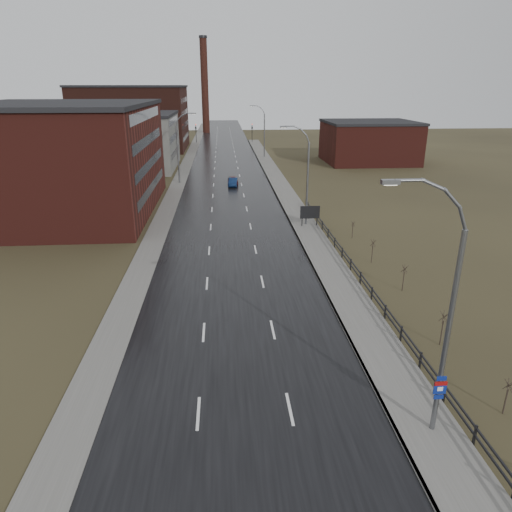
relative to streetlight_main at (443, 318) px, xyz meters
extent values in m
plane|color=#2D2819|center=(-8.47, -2.00, -6.06)|extent=(320.00, 320.00, 0.00)
cube|color=black|center=(-8.47, 58.00, -6.03)|extent=(14.00, 300.00, 0.06)
cube|color=#595651|center=(0.13, 33.00, -5.97)|extent=(3.20, 180.00, 0.18)
cube|color=slate|center=(-1.39, 33.00, -5.97)|extent=(0.16, 180.00, 0.18)
cube|color=#595651|center=(-16.67, 58.00, -6.00)|extent=(2.40, 260.00, 0.12)
cube|color=#471914|center=(-29.47, 43.00, 0.44)|extent=(22.00, 28.00, 13.00)
cube|color=black|center=(-29.47, 43.00, 7.19)|extent=(22.44, 28.56, 0.50)
cube|color=black|center=(-18.49, 43.00, -3.06)|extent=(0.06, 22.40, 1.20)
cube|color=black|center=(-18.49, 43.00, -0.06)|extent=(0.06, 22.40, 1.20)
cube|color=black|center=(-18.49, 43.00, 2.94)|extent=(0.06, 22.40, 1.20)
cube|color=black|center=(-18.49, 43.00, 5.94)|extent=(0.06, 22.40, 1.20)
cube|color=slate|center=(-26.47, 76.00, -1.06)|extent=(16.00, 20.00, 10.00)
cube|color=black|center=(-26.47, 76.00, 4.19)|extent=(16.32, 20.40, 0.50)
cube|color=black|center=(-18.49, 76.00, -3.06)|extent=(0.06, 16.00, 1.20)
cube|color=black|center=(-18.49, 76.00, -0.06)|extent=(0.06, 16.00, 1.20)
cube|color=black|center=(-18.49, 76.00, 2.94)|extent=(0.06, 16.00, 1.20)
cube|color=#331611|center=(-31.47, 106.00, 1.44)|extent=(26.00, 24.00, 15.00)
cube|color=black|center=(-31.47, 106.00, 9.19)|extent=(26.52, 24.48, 0.50)
cube|color=black|center=(-18.49, 106.00, -3.06)|extent=(0.06, 19.20, 1.20)
cube|color=black|center=(-18.49, 106.00, -0.06)|extent=(0.06, 19.20, 1.20)
cube|color=black|center=(-18.49, 106.00, 2.94)|extent=(0.06, 19.20, 1.20)
cube|color=black|center=(-18.49, 106.00, 5.94)|extent=(0.06, 19.20, 1.20)
cube|color=#471914|center=(21.83, 80.00, -2.06)|extent=(18.00, 16.00, 8.00)
cube|color=black|center=(21.83, 80.00, 2.19)|extent=(18.36, 16.32, 0.50)
cylinder|color=#331611|center=(-14.47, 148.00, 8.94)|extent=(2.40, 2.40, 30.00)
cylinder|color=black|center=(-14.47, 148.00, 24.24)|extent=(2.70, 2.70, 0.80)
cylinder|color=slate|center=(0.33, 0.00, -1.06)|extent=(0.24, 0.24, 10.00)
cylinder|color=slate|center=(0.14, 0.00, 4.40)|extent=(0.57, 0.14, 1.12)
cylinder|color=slate|center=(-0.41, 0.00, 5.22)|extent=(0.91, 0.14, 0.91)
cylinder|color=slate|center=(-1.22, 0.00, 5.76)|extent=(1.12, 0.14, 0.57)
cylinder|color=slate|center=(-2.19, 0.00, 5.95)|extent=(1.15, 0.14, 0.14)
cube|color=slate|center=(-2.94, 0.00, 5.90)|extent=(0.70, 0.28, 0.18)
cube|color=silver|center=(-2.94, 0.00, 5.80)|extent=(0.50, 0.20, 0.04)
cube|color=navy|center=(0.33, -0.12, -3.01)|extent=(0.45, 0.04, 0.22)
cube|color=navy|center=(0.33, -0.12, -3.51)|extent=(0.60, 0.04, 0.65)
cube|color=maroon|center=(0.33, -0.13, -3.28)|extent=(0.60, 0.04, 0.20)
cube|color=navy|center=(0.33, -0.12, -4.01)|extent=(0.45, 0.04, 0.22)
cube|color=silver|center=(0.33, -0.14, -3.56)|extent=(0.26, 0.02, 0.22)
cylinder|color=slate|center=(0.33, 34.00, -1.31)|extent=(0.24, 0.24, 9.50)
cylinder|color=slate|center=(0.16, 34.00, 3.84)|extent=(0.51, 0.14, 0.98)
cylinder|color=slate|center=(-0.32, 34.00, 4.56)|extent=(0.81, 0.14, 0.81)
cylinder|color=slate|center=(-1.03, 34.00, 5.04)|extent=(0.98, 0.14, 0.51)
cylinder|color=slate|center=(-1.87, 34.00, 5.20)|extent=(1.01, 0.14, 0.14)
cube|color=slate|center=(-2.56, 34.00, 5.15)|extent=(0.70, 0.28, 0.18)
cube|color=silver|center=(-2.56, 34.00, 5.05)|extent=(0.50, 0.20, 0.04)
cylinder|color=slate|center=(-16.47, 60.00, -1.31)|extent=(0.24, 0.24, 9.50)
cylinder|color=slate|center=(-16.30, 60.00, 3.84)|extent=(0.51, 0.14, 0.98)
cylinder|color=slate|center=(-15.83, 60.00, 4.56)|extent=(0.81, 0.14, 0.81)
cylinder|color=slate|center=(-15.11, 60.00, 5.04)|extent=(0.98, 0.14, 0.51)
cylinder|color=slate|center=(-14.27, 60.00, 5.20)|extent=(1.01, 0.14, 0.14)
cube|color=slate|center=(-13.59, 60.00, 5.15)|extent=(0.70, 0.28, 0.18)
cube|color=silver|center=(-13.59, 60.00, 5.05)|extent=(0.50, 0.20, 0.04)
cylinder|color=slate|center=(0.33, 88.00, -1.31)|extent=(0.24, 0.24, 9.50)
cylinder|color=slate|center=(0.16, 88.00, 3.84)|extent=(0.51, 0.14, 0.98)
cylinder|color=slate|center=(-0.32, 88.00, 4.56)|extent=(0.81, 0.14, 0.81)
cylinder|color=slate|center=(-1.03, 88.00, 5.04)|extent=(0.98, 0.14, 0.51)
cylinder|color=slate|center=(-1.87, 88.00, 5.20)|extent=(1.01, 0.14, 0.14)
cube|color=slate|center=(-2.56, 88.00, 5.15)|extent=(0.70, 0.28, 0.18)
cube|color=silver|center=(-2.56, 88.00, 5.05)|extent=(0.50, 0.20, 0.04)
cube|color=black|center=(1.83, -1.00, -5.51)|extent=(0.10, 0.10, 1.10)
cube|color=black|center=(1.83, 2.00, -5.51)|extent=(0.10, 0.10, 1.10)
cube|color=black|center=(1.83, 5.00, -5.51)|extent=(0.10, 0.10, 1.10)
cube|color=black|center=(1.83, 8.00, -5.51)|extent=(0.10, 0.10, 1.10)
cube|color=black|center=(1.83, 11.00, -5.51)|extent=(0.10, 0.10, 1.10)
cube|color=black|center=(1.83, 14.00, -5.51)|extent=(0.10, 0.10, 1.10)
cube|color=black|center=(1.83, 17.00, -5.51)|extent=(0.10, 0.10, 1.10)
cube|color=black|center=(1.83, 20.00, -5.51)|extent=(0.10, 0.10, 1.10)
cube|color=black|center=(1.83, 23.00, -5.51)|extent=(0.10, 0.10, 1.10)
cube|color=black|center=(1.83, 26.00, -5.51)|extent=(0.10, 0.10, 1.10)
cube|color=black|center=(1.83, 29.00, -5.51)|extent=(0.10, 0.10, 1.10)
cube|color=black|center=(1.83, 32.00, -5.51)|extent=(0.10, 0.10, 1.10)
cube|color=black|center=(1.83, 35.00, -5.51)|extent=(0.10, 0.10, 1.10)
cube|color=black|center=(1.83, 38.00, -5.51)|extent=(0.10, 0.10, 1.10)
cube|color=black|center=(1.83, 41.00, -5.51)|extent=(0.10, 0.10, 1.10)
cube|color=black|center=(1.83, 16.50, -5.11)|extent=(0.08, 53.00, 0.10)
cube|color=black|center=(1.83, 16.50, -5.51)|extent=(0.08, 53.00, 0.10)
cylinder|color=#382D23|center=(4.42, 0.95, -5.34)|extent=(0.08, 0.08, 1.45)
cylinder|color=#382D23|center=(4.47, 0.95, -4.39)|extent=(0.04, 0.49, 0.58)
cylinder|color=#382D23|center=(4.44, 1.00, -4.39)|extent=(0.47, 0.19, 0.58)
cylinder|color=#382D23|center=(4.38, 0.98, -4.39)|extent=(0.29, 0.42, 0.59)
cylinder|color=#382D23|center=(4.38, 0.92, -4.39)|extent=(0.29, 0.42, 0.59)
cylinder|color=#382D23|center=(4.44, 0.90, -4.39)|extent=(0.47, 0.19, 0.58)
cylinder|color=#382D23|center=(4.18, 7.43, -5.20)|extent=(0.08, 0.08, 1.71)
cylinder|color=#382D23|center=(4.23, 7.43, -4.09)|extent=(0.04, 0.58, 0.68)
cylinder|color=#382D23|center=(4.20, 7.48, -4.09)|extent=(0.55, 0.22, 0.68)
cylinder|color=#382D23|center=(4.14, 7.46, -4.09)|extent=(0.33, 0.49, 0.69)
cylinder|color=#382D23|center=(4.14, 7.40, -4.09)|extent=(0.33, 0.49, 0.69)
cylinder|color=#382D23|center=(4.20, 7.38, -4.09)|extent=(0.55, 0.22, 0.68)
cylinder|color=#382D23|center=(4.85, 15.56, -5.26)|extent=(0.08, 0.08, 1.61)
cylinder|color=#382D23|center=(4.90, 15.56, -4.21)|extent=(0.04, 0.55, 0.64)
cylinder|color=#382D23|center=(4.87, 15.60, -4.21)|extent=(0.52, 0.21, 0.65)
cylinder|color=#382D23|center=(4.81, 15.59, -4.21)|extent=(0.31, 0.46, 0.65)
cylinder|color=#382D23|center=(4.81, 15.53, -4.21)|extent=(0.31, 0.46, 0.65)
cylinder|color=#382D23|center=(4.87, 15.51, -4.21)|extent=(0.52, 0.21, 0.65)
cylinder|color=#382D23|center=(4.29, 21.74, -5.23)|extent=(0.08, 0.08, 1.66)
cylinder|color=#382D23|center=(4.34, 21.74, -4.15)|extent=(0.04, 0.56, 0.66)
cylinder|color=#382D23|center=(4.31, 21.78, -4.15)|extent=(0.53, 0.21, 0.67)
cylinder|color=#382D23|center=(4.25, 21.76, -4.15)|extent=(0.32, 0.48, 0.68)
cylinder|color=#382D23|center=(4.25, 21.71, -4.15)|extent=(0.32, 0.48, 0.68)
cylinder|color=#382D23|center=(4.31, 21.69, -4.15)|extent=(0.53, 0.21, 0.67)
cylinder|color=#382D23|center=(4.49, 29.08, -5.37)|extent=(0.08, 0.08, 1.38)
cylinder|color=#382D23|center=(4.54, 29.08, -4.47)|extent=(0.04, 0.47, 0.55)
cylinder|color=#382D23|center=(4.51, 29.13, -4.47)|extent=(0.45, 0.18, 0.56)
cylinder|color=#382D23|center=(4.45, 29.11, -4.47)|extent=(0.27, 0.40, 0.57)
cylinder|color=#382D23|center=(4.45, 29.05, -4.47)|extent=(0.27, 0.40, 0.57)
cylinder|color=#382D23|center=(4.51, 29.04, -4.47)|extent=(0.45, 0.18, 0.56)
cube|color=black|center=(-0.24, 33.43, -5.16)|extent=(0.10, 0.10, 1.80)
cube|color=black|center=(1.49, 33.43, -5.16)|extent=(0.10, 0.10, 1.80)
cube|color=silver|center=(0.63, 33.38, -4.27)|extent=(2.16, 0.08, 1.37)
cube|color=black|center=(0.63, 33.33, -4.27)|extent=(2.26, 0.04, 1.47)
cylinder|color=black|center=(-16.47, 118.00, -3.46)|extent=(0.16, 0.16, 5.20)
imported|color=black|center=(-16.47, 118.00, -1.31)|extent=(0.58, 2.73, 1.10)
sphere|color=#FF190C|center=(-16.47, 117.85, -1.01)|extent=(0.18, 0.18, 0.18)
cylinder|color=black|center=(-0.47, 118.00, -3.46)|extent=(0.16, 0.16, 5.20)
imported|color=black|center=(-0.47, 118.00, -1.31)|extent=(0.58, 2.73, 1.10)
sphere|color=#FF190C|center=(-0.47, 117.85, -1.01)|extent=(0.18, 0.18, 0.18)
imported|color=#0E2046|center=(-7.58, 56.86, -5.41)|extent=(1.68, 4.03, 1.29)
imported|color=#420B0D|center=(-7.55, 58.33, -5.34)|extent=(1.73, 4.24, 1.44)
camera|label=1|loc=(-9.26, -16.68, 9.32)|focal=32.00mm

